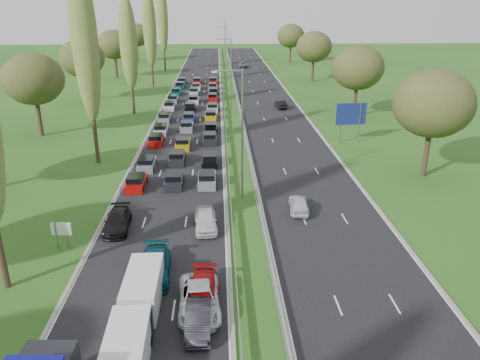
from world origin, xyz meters
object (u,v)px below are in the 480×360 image
object	(u,v)px
near_car_3	(117,221)
white_van_front	(127,350)
direction_sign	(351,116)
white_van_rear	(144,286)
info_sign	(62,232)

from	to	relation	value
near_car_3	white_van_front	size ratio (longest dim) A/B	0.92
near_car_3	direction_sign	size ratio (longest dim) A/B	0.92
near_car_3	white_van_rear	xyz separation A→B (m)	(3.58, -9.95, 0.36)
white_van_rear	info_sign	distance (m)	9.95
white_van_front	info_sign	bearing A→B (deg)	117.63
white_van_front	direction_sign	bearing A→B (deg)	59.29
direction_sign	near_car_3	bearing A→B (deg)	-136.88
white_van_rear	direction_sign	xyz separation A→B (m)	(21.74, 33.67, 2.50)
white_van_rear	info_sign	size ratio (longest dim) A/B	2.46
near_car_3	direction_sign	xyz separation A→B (m)	(25.33, 23.71, 2.86)
white_van_rear	direction_sign	bearing A→B (deg)	56.90
info_sign	direction_sign	bearing A→B (deg)	42.79
white_van_rear	info_sign	xyz separation A→B (m)	(-7.06, 7.01, 0.30)
near_car_3	white_van_front	bearing A→B (deg)	-80.50
white_van_rear	direction_sign	size ratio (longest dim) A/B	1.00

